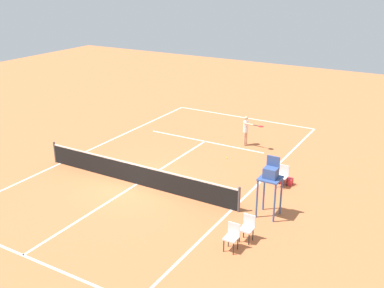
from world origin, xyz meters
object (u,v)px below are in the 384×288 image
Objects in this scene: tennis_ball at (227,158)px; umpire_chair at (271,178)px; equipment_bag at (284,180)px; courtside_chair_far at (247,227)px; courtside_chair_near at (232,236)px; courtside_chair_mid at (283,175)px; player_serving at (247,128)px.

umpire_chair reaches higher than tennis_ball.
tennis_ball is at bearing -21.37° from equipment_bag.
tennis_ball is 3.75m from equipment_bag.
courtside_chair_near is at bearing 74.39° from courtside_chair_far.
courtside_chair_near is 5.55m from courtside_chair_mid.
courtside_chair_far is (-3.93, 6.42, 0.50)m from tennis_ball.
courtside_chair_near reaches higher than tennis_ball.
player_serving is 1.73× the size of courtside_chair_far.
player_serving is 10.05m from courtside_chair_near.
umpire_chair is 2.54× the size of courtside_chair_mid.
tennis_ball is (0.08, 2.17, -0.94)m from player_serving.
courtside_chair_far is (-0.22, -0.78, 0.00)m from courtside_chair_near.
tennis_ball is at bearing -48.23° from umpire_chair.
umpire_chair is at bearing 98.74° from courtside_chair_mid.
tennis_ball is 0.03× the size of umpire_chair.
player_serving is 1.73× the size of courtside_chair_near.
umpire_chair is 3.01m from courtside_chair_near.
player_serving is at bearing -65.88° from courtside_chair_far.
player_serving is 9.42m from courtside_chair_far.
equipment_bag is (0.02, -0.29, -0.38)m from courtside_chair_mid.
courtside_chair_far is (-3.84, 8.59, -0.44)m from player_serving.
umpire_chair is at bearing 131.77° from tennis_ball.
tennis_ball is 7.54m from courtside_chair_far.
courtside_chair_far is at bearing 89.98° from umpire_chair.
tennis_ball is at bearing 0.66° from player_serving.
courtside_chair_near is at bearing 23.94° from player_serving.
umpire_chair is 2.54× the size of courtside_chair_near.
umpire_chair is 2.29m from courtside_chair_far.
courtside_chair_far is (-0.42, 4.76, 0.00)m from courtside_chair_mid.
courtside_chair_mid and courtside_chair_far have the same top height.
umpire_chair is at bearing -90.02° from courtside_chair_far.
courtside_chair_far is at bearing 26.91° from player_serving.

